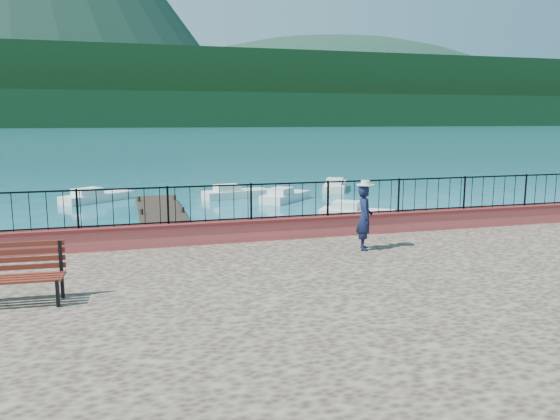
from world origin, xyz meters
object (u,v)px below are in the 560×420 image
person (365,218)px  boat_1 (357,210)px  boat_4 (236,191)px  boat_5 (335,183)px  boat_0 (24,257)px  boat_2 (285,194)px  boat_3 (97,194)px  park_bench (6,288)px

person → boat_1: (4.24, 9.96, -1.62)m
boat_4 → boat_5: bearing=2.3°
person → boat_4: 18.17m
boat_0 → boat_4: 15.98m
boat_2 → boat_3: same height
park_bench → boat_2: park_bench is taller
boat_1 → boat_0: bearing=-124.4°
person → boat_4: person is taller
park_bench → boat_5: park_bench is taller
person → boat_4: bearing=16.2°
boat_1 → boat_4: 9.01m
boat_4 → boat_1: bearing=-76.7°
person → boat_5: size_ratio=0.41×
person → boat_2: size_ratio=0.47×
boat_3 → boat_5: 14.41m
boat_2 → boat_5: 5.75m
boat_0 → boat_3: same height
person → boat_1: bearing=-5.7°
park_bench → boat_3: park_bench is taller
person → boat_5: bearing=-2.4°
park_bench → boat_0: 7.22m
park_bench → boat_0: bearing=100.5°
boat_0 → boat_2: (11.47, 11.17, 0.00)m
boat_0 → boat_3: 13.94m
boat_2 → boat_3: bearing=121.1°
person → boat_5: 21.14m
boat_2 → boat_5: (4.41, 3.70, 0.00)m
boat_0 → boat_4: bearing=30.3°
boat_5 → boat_1: bearing=-171.2°
person → boat_3: (-7.24, 18.82, -1.62)m
boat_1 → boat_5: same height
park_bench → person: size_ratio=1.21×
boat_1 → boat_3: same height
boat_1 → boat_4: (-3.88, 8.14, 0.00)m
boat_5 → park_bench: bearing=170.8°
boat_0 → boat_2: 16.01m
park_bench → boat_1: (12.09, 12.07, -1.12)m
boat_0 → boat_1: (12.99, 4.99, 0.00)m
boat_3 → boat_4: size_ratio=1.06×
boat_1 → boat_5: (2.89, 9.88, 0.00)m
park_bench → boat_0: (-0.90, 7.08, -1.12)m
boat_5 → boat_2: bearing=155.1°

